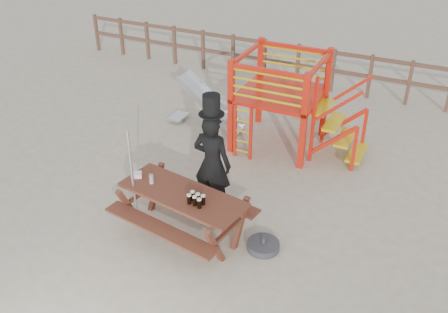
% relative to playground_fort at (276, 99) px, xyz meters
% --- Properties ---
extents(ground, '(60.00, 60.00, 0.00)m').
position_rel_playground_fort_xyz_m(ground, '(-0.12, -3.58, -1.07)').
color(ground, '#C1B496').
rests_on(ground, ground).
extents(back_fence, '(15.09, 0.09, 1.20)m').
position_rel_playground_fort_xyz_m(back_fence, '(-0.12, 3.42, -0.34)').
color(back_fence, brown).
rests_on(back_fence, ground).
extents(playground_fort, '(4.71, 1.84, 2.10)m').
position_rel_playground_fort_xyz_m(playground_fort, '(0.00, 0.00, 0.00)').
color(playground_fort, red).
rests_on(playground_fort, ground).
extents(picnic_table, '(2.37, 1.82, 0.84)m').
position_rel_playground_fort_xyz_m(picnic_table, '(-0.24, -3.70, -0.54)').
color(picnic_table, maroon).
rests_on(picnic_table, ground).
extents(man_with_hat, '(0.71, 0.47, 2.28)m').
position_rel_playground_fort_xyz_m(man_with_hat, '(-0.11, -2.87, -0.05)').
color(man_with_hat, black).
rests_on(man_with_hat, ground).
extents(metal_pole, '(0.04, 0.04, 1.89)m').
position_rel_playground_fort_xyz_m(metal_pole, '(-1.08, -3.88, -0.13)').
color(metal_pole, '#B2B2B7').
rests_on(metal_pole, ground).
extents(parasol_base, '(0.54, 0.54, 0.23)m').
position_rel_playground_fort_xyz_m(parasol_base, '(1.14, -3.48, -1.01)').
color(parasol_base, '#36363A').
rests_on(parasol_base, ground).
extents(paper_bag, '(0.23, 0.21, 0.08)m').
position_rel_playground_fort_xyz_m(paper_bag, '(-1.19, -3.62, -0.19)').
color(paper_bag, white).
rests_on(paper_bag, picnic_table).
extents(stout_pints, '(0.28, 0.21, 0.17)m').
position_rel_playground_fort_xyz_m(stout_pints, '(0.11, -3.86, -0.15)').
color(stout_pints, black).
rests_on(stout_pints, picnic_table).
extents(empty_glasses, '(0.09, 0.10, 0.15)m').
position_rel_playground_fort_xyz_m(empty_glasses, '(-0.86, -3.66, -0.16)').
color(empty_glasses, silver).
rests_on(empty_glasses, picnic_table).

